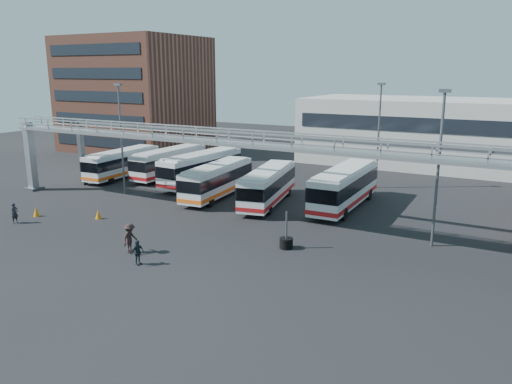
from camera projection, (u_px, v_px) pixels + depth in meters
The scene contains 19 objects.
ground at pixel (222, 248), 32.72m from camera, with size 140.00×140.00×0.00m, color black.
gantry at pixel (264, 152), 36.42m from camera, with size 51.40×5.15×7.10m.
apartment_building at pixel (135, 94), 72.32m from camera, with size 18.00×15.00×16.00m, color brown.
warehouse at pixel (483, 135), 58.47m from camera, with size 42.00×14.00×8.00m, color #9E9E99.
light_pole_left at pixel (121, 133), 45.69m from camera, with size 0.70×0.35×10.21m.
light_pole_mid at pixel (439, 161), 31.69m from camera, with size 0.70×0.35×10.21m.
light_pole_back at pixel (379, 130), 48.21m from camera, with size 0.70×0.35×10.21m.
bus_0 at pixel (123, 162), 53.87m from camera, with size 2.82×10.08×3.03m.
bus_1 at pixel (170, 162), 54.00m from camera, with size 2.46×10.28×3.12m.
bus_2 at pixel (201, 167), 50.43m from camera, with size 3.14×10.89×3.27m.
bus_3 at pixel (217, 179), 45.45m from camera, with size 3.25×10.30×3.08m.
bus_4 at pixel (268, 185), 43.10m from camera, with size 4.35×10.50×3.11m.
bus_5 at pixel (345, 186), 41.86m from camera, with size 2.83×11.28×3.41m.
pedestrian_a at pixel (15, 213), 37.83m from camera, with size 0.58×0.38×1.58m, color #23212A.
pedestrian_c at pixel (130, 238), 31.59m from camera, with size 1.25×0.72×1.94m, color black.
pedestrian_d at pixel (137, 252), 29.68m from camera, with size 0.90×0.37×1.53m, color #19252D.
cone_left at pixel (36, 212), 39.69m from camera, with size 0.49×0.49×0.77m, color orange.
cone_right at pixel (98, 214), 39.04m from camera, with size 0.46×0.46×0.74m, color orange.
tire_stack at pixel (286, 242), 32.52m from camera, with size 0.88×0.88×2.51m.
Camera 1 is at (16.91, -26.00, 11.28)m, focal length 35.00 mm.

